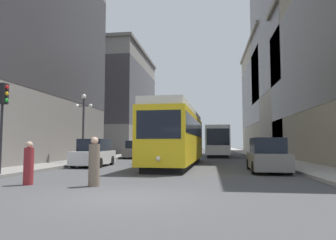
{
  "coord_description": "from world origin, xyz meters",
  "views": [
    {
      "loc": [
        2.34,
        -8.55,
        1.51
      ],
      "look_at": [
        0.03,
        8.29,
        2.83
      ],
      "focal_mm": 32.72,
      "sensor_mm": 36.0,
      "label": 1
    }
  ],
  "objects": [
    {
      "name": "lamp_post_left_near",
      "position": [
        -7.27,
        13.72,
        3.57
      ],
      "size": [
        1.41,
        0.36,
        5.17
      ],
      "color": "#333338",
      "rests_on": "sidewalk_left"
    },
    {
      "name": "sidewalk_left",
      "position": [
        -8.03,
        40.0,
        0.07
      ],
      "size": [
        2.72,
        120.0,
        0.15
      ],
      "primitive_type": "cube",
      "color": "gray",
      "rests_on": "ground"
    },
    {
      "name": "parked_car_left_near",
      "position": [
        -5.38,
        11.17,
        0.84
      ],
      "size": [
        2.02,
        4.42,
        1.82
      ],
      "rotation": [
        0.0,
        0.0,
        0.04
      ],
      "color": "black",
      "rests_on": "ground"
    },
    {
      "name": "building_left_corner",
      "position": [
        -17.08,
        45.33,
        9.31
      ],
      "size": [
        15.97,
        21.43,
        18.14
      ],
      "color": "gray",
      "rests_on": "ground"
    },
    {
      "name": "sidewalk_right",
      "position": [
        8.03,
        40.0,
        0.07
      ],
      "size": [
        2.72,
        120.0,
        0.15
      ],
      "primitive_type": "cube",
      "color": "gray",
      "rests_on": "ground"
    },
    {
      "name": "transit_bus",
      "position": [
        3.12,
        29.07,
        1.95
      ],
      "size": [
        2.63,
        12.14,
        3.45
      ],
      "rotation": [
        0.0,
        0.0,
        0.0
      ],
      "color": "black",
      "rests_on": "ground"
    },
    {
      "name": "building_right_far",
      "position": [
        15.04,
        33.13,
        16.6
      ],
      "size": [
        11.89,
        21.71,
        32.17
      ],
      "color": "#A89E8E",
      "rests_on": "ground"
    },
    {
      "name": "ground_plane",
      "position": [
        0.0,
        0.0,
        0.0
      ],
      "size": [
        200.0,
        200.0,
        0.0
      ],
      "primitive_type": "plane",
      "color": "#424244"
    },
    {
      "name": "pedestrian_crossing_near",
      "position": [
        -1.78,
        2.01,
        0.82
      ],
      "size": [
        0.39,
        0.39,
        1.75
      ],
      "rotation": [
        0.0,
        0.0,
        1.03
      ],
      "color": "#6B5B4C",
      "rests_on": "ground"
    },
    {
      "name": "parked_car_left_mid",
      "position": [
        -5.38,
        22.55,
        0.84
      ],
      "size": [
        2.06,
        4.53,
        1.82
      ],
      "rotation": [
        0.0,
        0.0,
        0.05
      ],
      "color": "black",
      "rests_on": "ground"
    },
    {
      "name": "pedestrian_crossing_far",
      "position": [
        -4.31,
        2.03,
        0.74
      ],
      "size": [
        0.36,
        0.36,
        1.59
      ],
      "rotation": [
        0.0,
        0.0,
        0.46
      ],
      "color": "maroon",
      "rests_on": "ground"
    },
    {
      "name": "traffic_light_near_left",
      "position": [
        -7.06,
        4.18,
        3.33
      ],
      "size": [
        0.47,
        0.36,
        4.12
      ],
      "color": "#232328",
      "rests_on": "sidewalk_left"
    },
    {
      "name": "parked_car_right_far",
      "position": [
        5.37,
        8.55,
        0.84
      ],
      "size": [
        2.02,
        4.75,
        1.82
      ],
      "rotation": [
        0.0,
        0.0,
        3.11
      ],
      "color": "black",
      "rests_on": "ground"
    },
    {
      "name": "streetcar",
      "position": [
        0.09,
        12.75,
        2.1
      ],
      "size": [
        3.06,
        13.65,
        3.89
      ],
      "rotation": [
        0.0,
        0.0,
        -0.03
      ],
      "color": "black",
      "rests_on": "ground"
    },
    {
      "name": "building_right_midblock",
      "position": [
        16.55,
        47.57,
        9.97
      ],
      "size": [
        14.9,
        23.49,
        19.4
      ],
      "color": "#B2A893",
      "rests_on": "ground"
    }
  ]
}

